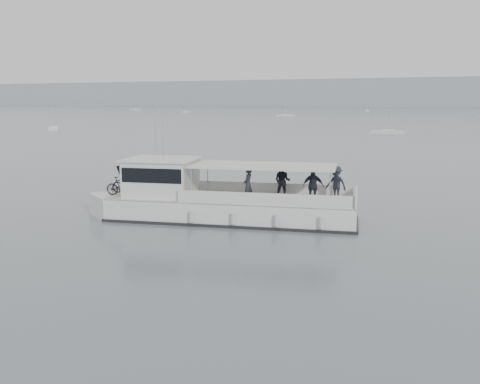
% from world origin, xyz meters
% --- Properties ---
extents(ground, '(1400.00, 1400.00, 0.00)m').
position_xyz_m(ground, '(0.00, 0.00, 0.00)').
color(ground, slate).
rests_on(ground, ground).
extents(headland, '(1400.00, 90.00, 28.00)m').
position_xyz_m(headland, '(0.00, 560.00, 14.00)').
color(headland, '#939EA8').
rests_on(headland, ground).
extents(tour_boat, '(15.18, 6.27, 6.34)m').
position_xyz_m(tour_boat, '(-2.44, 2.04, 1.04)').
color(tour_boat, white).
rests_on(tour_boat, ground).
extents(moored_fleet, '(394.19, 353.24, 9.74)m').
position_xyz_m(moored_fleet, '(-20.71, 196.47, 0.36)').
color(moored_fleet, white).
rests_on(moored_fleet, ground).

